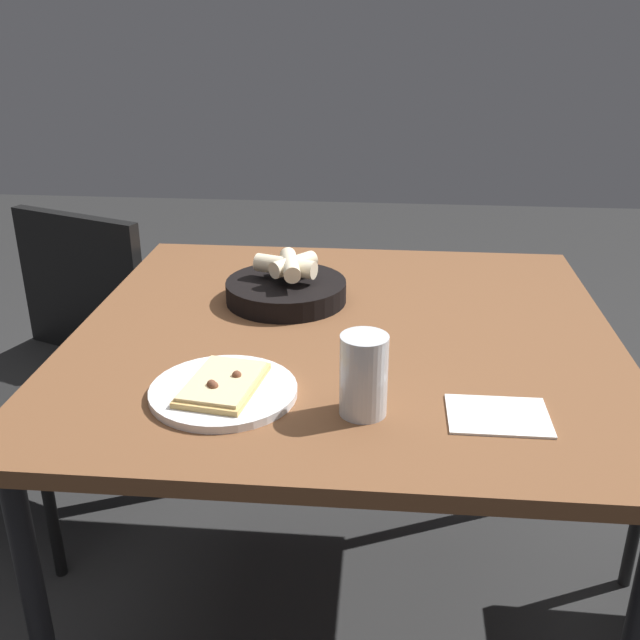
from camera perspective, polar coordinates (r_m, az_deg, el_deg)
The scene contains 7 objects.
ground at distance 1.91m, azimuth 1.59°, elevation -21.97°, with size 8.00×8.00×0.00m, color #292929.
dining_table at distance 1.50m, azimuth 1.89°, elevation -2.88°, with size 1.07×1.05×0.76m.
pizza_plate at distance 1.24m, azimuth -7.51°, elevation -5.34°, with size 0.25×0.25×0.04m.
bread_basket at distance 1.61m, azimuth -2.66°, elevation 2.55°, with size 0.26×0.26×0.11m.
beer_glass at distance 1.16m, azimuth 3.39°, elevation -4.65°, with size 0.08×0.08×0.13m.
napkin at distance 1.21m, azimuth 13.64°, elevation -7.22°, with size 0.16×0.12×0.00m.
chair_far at distance 2.14m, azimuth -19.66°, elevation -2.32°, with size 0.57×0.57×0.84m.
Camera 1 is at (-0.07, 1.34, 1.36)m, focal length 41.26 mm.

